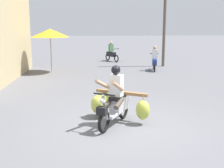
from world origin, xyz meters
TOP-DOWN VIEW (x-y plane):
  - ground_plane at (0.00, 0.00)m, footprint 120.00×120.00m
  - motorbike_main_loaded at (-0.27, 0.53)m, footprint 1.71×1.85m
  - motorbike_distant_ahead_left at (0.50, 13.62)m, footprint 0.92×1.44m
  - motorbike_distant_ahead_right at (2.69, 9.18)m, footprint 0.55×1.61m
  - market_umbrella_near_shop at (-3.06, 8.86)m, footprint 2.04×2.04m
  - utility_pole at (3.60, 10.91)m, footprint 0.18×0.18m

SIDE VIEW (x-z plane):
  - ground_plane at x=0.00m, z-range 0.00..0.00m
  - motorbike_main_loaded at x=-0.27m, z-range -0.27..1.31m
  - motorbike_distant_ahead_left at x=0.50m, z-range -0.13..1.27m
  - motorbike_distant_ahead_right at x=2.69m, z-range -0.13..1.27m
  - market_umbrella_near_shop at x=-3.06m, z-range 0.96..3.32m
  - utility_pole at x=3.60m, z-range 0.00..6.89m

